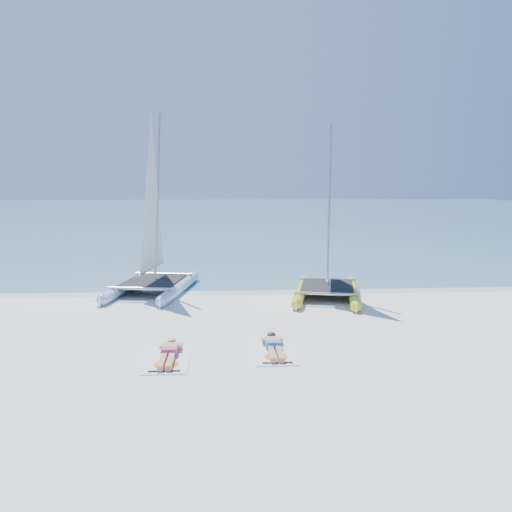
{
  "coord_description": "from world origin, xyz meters",
  "views": [
    {
      "loc": [
        -1.52,
        -13.31,
        4.06
      ],
      "look_at": [
        -0.63,
        1.2,
        1.96
      ],
      "focal_mm": 35.0,
      "sensor_mm": 36.0,
      "label": 1
    }
  ],
  "objects": [
    {
      "name": "sunbather_b",
      "position": [
        -0.35,
        -1.51,
        0.12
      ],
      "size": [
        0.37,
        1.73,
        0.26
      ],
      "color": "tan",
      "rests_on": "towel_b"
    },
    {
      "name": "catamaran_blue",
      "position": [
        -4.26,
        5.56,
        2.1
      ],
      "size": [
        3.31,
        5.5,
        7.03
      ],
      "rotation": [
        0.0,
        0.0,
        -0.17
      ],
      "color": "#A9CBDE",
      "rests_on": "ground"
    },
    {
      "name": "towel_a",
      "position": [
        -2.88,
        -2.07,
        0.01
      ],
      "size": [
        1.0,
        1.85,
        0.02
      ],
      "primitive_type": "cube",
      "color": "silver",
      "rests_on": "ground"
    },
    {
      "name": "catamaran_yellow",
      "position": [
        2.26,
        4.72,
        2.04
      ],
      "size": [
        3.24,
        5.23,
        6.48
      ],
      "rotation": [
        0.0,
        0.0,
        -0.22
      ],
      "color": "yellow",
      "rests_on": "ground"
    },
    {
      "name": "sunbather_a",
      "position": [
        -2.88,
        -1.87,
        0.12
      ],
      "size": [
        0.37,
        1.73,
        0.26
      ],
      "color": "tan",
      "rests_on": "towel_a"
    },
    {
      "name": "sea",
      "position": [
        0.0,
        63.0,
        0.01
      ],
      "size": [
        140.0,
        115.0,
        0.01
      ],
      "primitive_type": "cube",
      "color": "#6FA6B9",
      "rests_on": "ground"
    },
    {
      "name": "ground",
      "position": [
        0.0,
        0.0,
        0.0
      ],
      "size": [
        140.0,
        140.0,
        0.0
      ],
      "primitive_type": "plane",
      "color": "white",
      "rests_on": "ground"
    },
    {
      "name": "towel_b",
      "position": [
        -0.35,
        -1.71,
        0.01
      ],
      "size": [
        1.0,
        1.85,
        0.02
      ],
      "primitive_type": "cube",
      "color": "silver",
      "rests_on": "ground"
    },
    {
      "name": "wet_sand_strip",
      "position": [
        0.0,
        5.5,
        0.0
      ],
      "size": [
        140.0,
        1.4,
        0.01
      ],
      "primitive_type": "cube",
      "color": "silver",
      "rests_on": "ground"
    }
  ]
}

